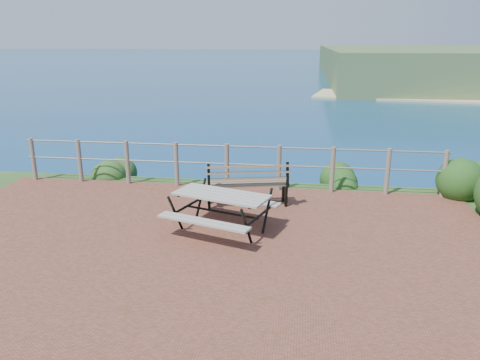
% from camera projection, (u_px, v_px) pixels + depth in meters
% --- Properties ---
extents(ground, '(10.00, 7.00, 0.12)m').
position_uv_depth(ground, '(192.00, 253.00, 7.32)').
color(ground, brown).
rests_on(ground, ground).
extents(ocean, '(1200.00, 1200.00, 0.00)m').
position_uv_depth(ocean, '(303.00, 48.00, 197.09)').
color(ocean, '#14537C').
rests_on(ocean, ground).
extents(safety_railing, '(9.40, 0.10, 1.00)m').
position_uv_depth(safety_railing, '(227.00, 164.00, 10.33)').
color(safety_railing, '#6B5B4C').
rests_on(safety_railing, ground).
extents(picnic_table, '(1.73, 1.34, 0.68)m').
position_uv_depth(picnic_table, '(222.00, 208.00, 7.98)').
color(picnic_table, gray).
rests_on(picnic_table, ground).
extents(park_bench, '(1.70, 0.78, 0.93)m').
position_uv_depth(park_bench, '(247.00, 177.00, 9.21)').
color(park_bench, brown).
rests_on(park_bench, ground).
extents(shrub_right_edge, '(0.99, 0.99, 1.41)m').
position_uv_depth(shrub_right_edge, '(468.00, 197.00, 9.92)').
color(shrub_right_edge, '#144116').
rests_on(shrub_right_edge, ground).
extents(shrub_lip_west, '(0.87, 0.87, 0.65)m').
position_uv_depth(shrub_lip_west, '(113.00, 173.00, 11.68)').
color(shrub_lip_west, '#26491B').
rests_on(shrub_lip_west, ground).
extents(shrub_lip_east, '(0.85, 0.85, 0.62)m').
position_uv_depth(shrub_lip_east, '(333.00, 182.00, 10.92)').
color(shrub_lip_east, '#144116').
rests_on(shrub_lip_east, ground).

